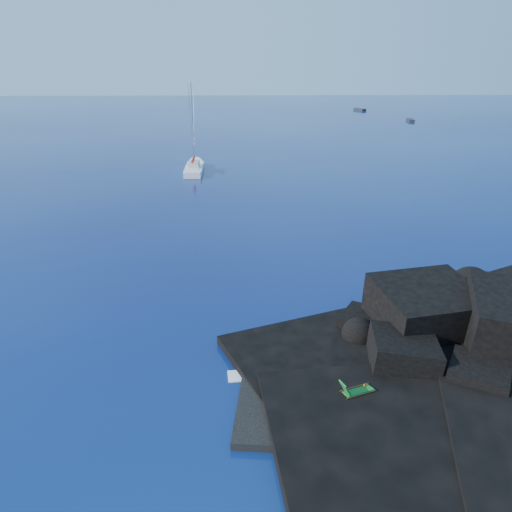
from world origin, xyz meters
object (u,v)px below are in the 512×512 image
Objects in this scene: sailboat at (194,172)px; marker_cone at (364,388)px; distant_boat_a at (360,110)px; sunbather at (295,390)px; distant_boat_b at (410,121)px; deck_chair at (358,387)px.

sailboat is 49.12m from marker_cone.
sunbather is at bearing -127.94° from distant_boat_a.
distant_boat_a is 1.07× the size of distant_boat_b.
marker_cone is (11.49, -47.76, 0.60)m from sailboat.
deck_chair reaches higher than distant_boat_b.
marker_cone reaches higher than distant_boat_b.
marker_cone is 110.64m from distant_boat_b.
sunbather is 0.37× the size of distant_boat_a.
deck_chair is at bearing -78.09° from sailboat.
sailboat is at bearing 81.87° from sunbather.
distant_boat_b is at bearing 71.27° from marker_cone.
marker_cone is at bearing 19.51° from deck_chair.
sunbather is 0.39× the size of distant_boat_b.
deck_chair is 0.51m from marker_cone.
sunbather is at bearing -104.63° from distant_boat_b.
marker_cone is 0.11× the size of distant_boat_a.
deck_chair is 111.01m from distant_boat_b.
deck_chair is 2.70m from sunbather.
distant_boat_a is at bearing 77.48° from marker_cone.
sailboat is 93.83m from distant_boat_a.
sailboat is at bearing 81.82° from deck_chair.
deck_chair is at bearing -126.82° from distant_boat_a.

